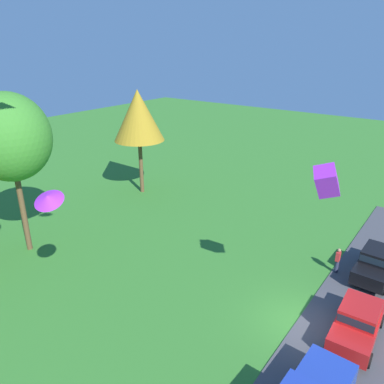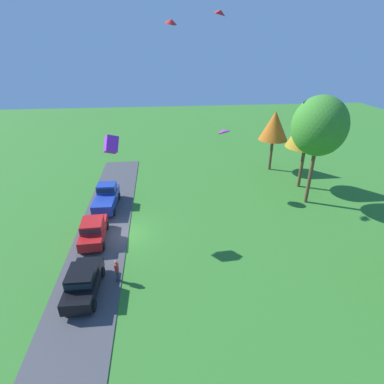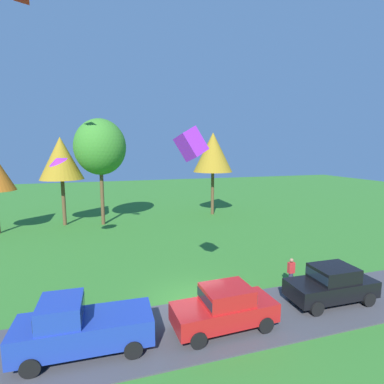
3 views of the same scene
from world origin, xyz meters
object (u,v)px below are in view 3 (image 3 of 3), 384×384
person_beside_suv (291,273)px  tree_left_of_center (61,159)px  car_sedan_near_entrance (332,283)px  kite_delta_near_flag (57,160)px  car_sedan_far_end (225,306)px  car_pickup_mid_row (79,326)px  kite_box_topmost (191,144)px  tree_right_of_center (213,153)px  tree_center_back (100,147)px

person_beside_suv → tree_left_of_center: bearing=125.5°
car_sedan_near_entrance → kite_delta_near_flag: (-13.57, 11.60, 5.82)m
person_beside_suv → car_sedan_far_end: bearing=-154.0°
car_pickup_mid_row → kite_box_topmost: kite_box_topmost is taller
car_pickup_mid_row → car_sedan_near_entrance: bearing=1.0°
kite_box_topmost → tree_right_of_center: bearing=66.0°
car_pickup_mid_row → car_sedan_far_end: size_ratio=1.13×
car_pickup_mid_row → tree_center_back: bearing=86.7°
car_sedan_far_end → car_pickup_mid_row: bearing=177.6°
car_pickup_mid_row → tree_left_of_center: 21.85m
car_pickup_mid_row → person_beside_suv: size_ratio=2.96×
tree_left_of_center → tree_right_of_center: 16.14m
car_sedan_far_end → kite_delta_near_flag: (-7.61, 12.06, 5.82)m
car_sedan_near_entrance → kite_delta_near_flag: 18.78m
tree_left_of_center → kite_delta_near_flag: bearing=-85.3°
car_sedan_near_entrance → tree_right_of_center: size_ratio=0.47×
person_beside_suv → tree_center_back: size_ratio=0.16×
tree_center_back → kite_box_topmost: 18.59m
person_beside_suv → kite_delta_near_flag: bearing=142.7°
person_beside_suv → tree_right_of_center: 20.26m
car_sedan_far_end → tree_right_of_center: size_ratio=0.47×
tree_center_back → tree_right_of_center: 12.47m
tree_left_of_center → kite_box_topmost: size_ratio=7.38×
kite_box_topmost → car_sedan_near_entrance: bearing=-13.7°
car_sedan_far_end → person_beside_suv: size_ratio=2.61×
tree_left_of_center → kite_box_topmost: bearing=-68.5°
tree_left_of_center → tree_center_back: tree_center_back is taller
car_sedan_far_end → tree_center_back: bearing=102.8°
tree_center_back → car_sedan_far_end: bearing=-77.2°
car_pickup_mid_row → tree_right_of_center: tree_right_of_center is taller
kite_box_topmost → person_beside_suv: bearing=3.2°
person_beside_suv → kite_delta_near_flag: size_ratio=1.28×
tree_center_back → kite_delta_near_flag: tree_center_back is taller
car_pickup_mid_row → tree_right_of_center: size_ratio=0.53×
car_pickup_mid_row → tree_right_of_center: 25.95m
tree_center_back → tree_right_of_center: (12.40, 1.17, -0.59)m
tree_right_of_center → kite_delta_near_flag: bearing=-148.5°
person_beside_suv → tree_left_of_center: size_ratio=0.19×
tree_center_back → car_pickup_mid_row: bearing=-93.3°
person_beside_suv → tree_left_of_center: 23.77m
tree_left_of_center → car_pickup_mid_row: bearing=-83.1°
car_sedan_far_end → tree_left_of_center: size_ratio=0.51×
car_pickup_mid_row → kite_box_topmost: (4.95, 1.88, 6.76)m
person_beside_suv → tree_right_of_center: tree_right_of_center is taller
car_sedan_near_entrance → tree_center_back: 23.51m
car_sedan_near_entrance → person_beside_suv: bearing=115.1°
car_sedan_far_end → tree_center_back: tree_center_back is taller
tree_right_of_center → kite_box_topmost: size_ratio=7.95×
tree_left_of_center → tree_right_of_center: bearing=1.0°
tree_center_back → kite_delta_near_flag: (-2.98, -8.26, -0.96)m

